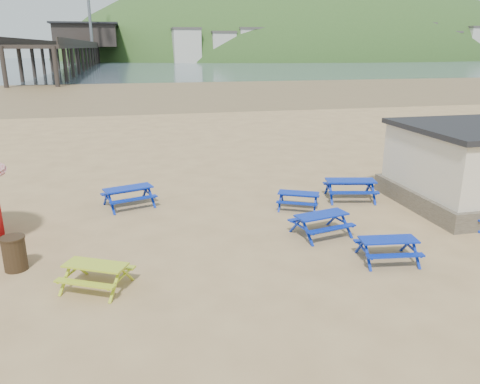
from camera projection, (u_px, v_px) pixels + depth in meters
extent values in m
plane|color=tan|center=(244.00, 234.00, 15.69)|extent=(400.00, 400.00, 0.00)
plane|color=olive|center=(154.00, 91.00, 66.84)|extent=(400.00, 400.00, 0.00)
plane|color=#455663|center=(137.00, 64.00, 173.79)|extent=(400.00, 400.00, 0.00)
cube|color=#05009A|center=(128.00, 188.00, 18.17)|extent=(1.97, 1.24, 0.05)
cube|color=#05009A|center=(124.00, 191.00, 18.76)|extent=(1.83, 0.80, 0.05)
cube|color=#05009A|center=(134.00, 199.00, 17.76)|extent=(1.83, 0.80, 0.05)
cube|color=#05009A|center=(298.00, 193.00, 17.95)|extent=(1.65, 1.22, 0.04)
cube|color=#05009A|center=(300.00, 195.00, 18.50)|extent=(1.48, 0.88, 0.04)
cube|color=#05009A|center=(297.00, 203.00, 17.54)|extent=(1.48, 0.88, 0.04)
cube|color=#05009A|center=(351.00, 181.00, 19.00)|extent=(2.09, 1.19, 0.05)
cube|color=#05009A|center=(347.00, 183.00, 19.71)|extent=(1.98, 0.71, 0.05)
cube|color=#05009A|center=(354.00, 193.00, 18.46)|extent=(1.98, 0.71, 0.05)
cube|color=#05009A|center=(322.00, 215.00, 15.38)|extent=(1.87, 1.04, 0.05)
cube|color=#05009A|center=(311.00, 217.00, 15.97)|extent=(1.77, 0.61, 0.05)
cube|color=#05009A|center=(332.00, 229.00, 14.95)|extent=(1.77, 0.61, 0.05)
cube|color=#05009A|center=(389.00, 240.00, 13.52)|extent=(1.72, 0.86, 0.05)
cube|color=#05009A|center=(381.00, 240.00, 14.12)|extent=(1.66, 0.45, 0.05)
cube|color=#05009A|center=(395.00, 256.00, 13.08)|extent=(1.66, 0.45, 0.05)
cube|color=#05009A|center=(471.00, 206.00, 17.02)|extent=(1.81, 0.39, 0.05)
cube|color=#9CC123|center=(95.00, 265.00, 11.98)|extent=(1.72, 1.30, 0.04)
cube|color=#9CC123|center=(107.00, 265.00, 12.55)|extent=(1.54, 0.94, 0.04)
cube|color=#9CC123|center=(85.00, 284.00, 11.55)|extent=(1.54, 0.94, 0.04)
cylinder|color=#362615|center=(15.00, 254.00, 13.03)|extent=(0.63, 0.63, 0.95)
cylinder|color=#362615|center=(12.00, 238.00, 12.89)|extent=(0.67, 0.67, 0.04)
cube|color=black|center=(86.00, 47.00, 172.77)|extent=(9.00, 220.00, 0.60)
cube|color=black|center=(87.00, 36.00, 181.82)|extent=(22.00, 30.00, 8.00)
cube|color=black|center=(86.00, 24.00, 180.54)|extent=(24.00, 32.00, 0.60)
cylinder|color=slate|center=(89.00, 4.00, 159.03)|extent=(1.00, 1.00, 28.00)
ellipsoid|color=#2D4C1E|center=(306.00, 78.00, 252.01)|extent=(264.00, 144.00, 108.00)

